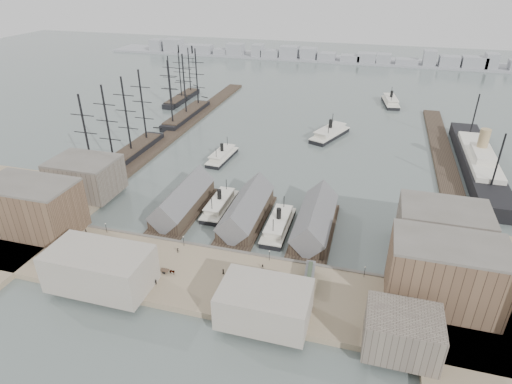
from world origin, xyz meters
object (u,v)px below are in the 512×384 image
(tram, at_px, (309,276))
(horse_cart_left, at_px, (96,237))
(ocean_steamer, at_px, (478,161))
(horse_cart_right, at_px, (248,287))
(ferry_docked_west, at_px, (220,204))
(horse_cart_center, at_px, (170,272))

(tram, bearing_deg, horse_cart_left, 173.79)
(ocean_steamer, relative_size, tram, 9.09)
(horse_cart_left, bearing_deg, horse_cart_right, -95.03)
(ferry_docked_west, height_order, horse_cart_center, ferry_docked_west)
(ferry_docked_west, distance_m, horse_cart_center, 44.82)
(ferry_docked_west, xyz_separation_m, horse_cart_center, (0.15, -44.82, 0.69))
(ocean_steamer, bearing_deg, tram, -120.80)
(ocean_steamer, xyz_separation_m, horse_cart_left, (-138.09, -103.39, -1.53))
(ocean_steamer, xyz_separation_m, tram, (-62.84, -105.42, -0.36))
(ferry_docked_west, height_order, tram, ferry_docked_west)
(horse_cart_left, bearing_deg, ocean_steamer, -48.18)
(ferry_docked_west, relative_size, horse_cart_left, 5.46)
(ferry_docked_west, distance_m, tram, 55.94)
(ocean_steamer, bearing_deg, horse_cart_left, -143.18)
(horse_cart_left, distance_m, horse_cart_center, 34.74)
(ocean_steamer, distance_m, horse_cart_center, 154.54)
(horse_cart_right, bearing_deg, ferry_docked_west, 31.46)
(ferry_docked_west, xyz_separation_m, horse_cart_left, (-33.09, -34.70, 0.65))
(ocean_steamer, height_order, horse_cart_left, ocean_steamer)
(horse_cart_center, bearing_deg, ocean_steamer, -43.38)
(horse_cart_center, bearing_deg, horse_cart_right, -91.10)
(horse_cart_left, distance_m, horse_cart_right, 59.26)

